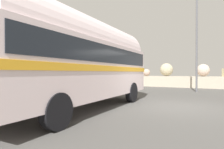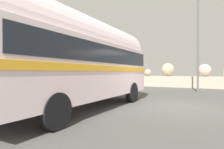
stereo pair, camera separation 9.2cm
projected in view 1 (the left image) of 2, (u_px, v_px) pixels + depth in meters
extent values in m
cube|color=#4A4946|center=(175.00, 107.00, 8.27)|extent=(32.00, 26.00, 0.02)
cube|color=#B0A48E|center=(198.00, 82.00, 18.62)|extent=(31.36, 1.80, 1.10)
cube|color=#A59385|center=(89.00, 71.00, 25.42)|extent=(1.08, 1.24, 1.05)
sphere|color=#B3AD8C|center=(105.00, 70.00, 24.04)|extent=(1.32, 1.32, 1.32)
cube|color=#BE9E8F|center=(130.00, 70.00, 22.43)|extent=(1.87, 1.85, 1.38)
sphere|color=tan|center=(147.00, 73.00, 20.72)|extent=(0.76, 0.76, 0.76)
sphere|color=tan|center=(166.00, 70.00, 20.57)|extent=(1.37, 1.37, 1.37)
sphere|color=#C0A797|center=(203.00, 70.00, 18.67)|extent=(1.20, 1.20, 1.20)
cylinder|color=black|center=(94.00, 90.00, 10.47)|extent=(0.31, 0.97, 0.96)
cylinder|color=black|center=(132.00, 92.00, 9.47)|extent=(0.31, 0.97, 0.96)
cylinder|color=black|center=(1.00, 105.00, 5.83)|extent=(0.31, 0.97, 0.96)
cylinder|color=black|center=(57.00, 111.00, 4.83)|extent=(0.31, 0.97, 0.96)
cube|color=silver|center=(82.00, 70.00, 7.64)|extent=(2.64, 8.46, 2.10)
cylinder|color=silver|center=(82.00, 44.00, 7.63)|extent=(2.43, 8.12, 2.20)
cube|color=gold|center=(82.00, 69.00, 7.64)|extent=(2.69, 8.55, 0.20)
cube|color=black|center=(82.00, 56.00, 7.64)|extent=(2.66, 8.13, 0.64)
cube|color=silver|center=(124.00, 86.00, 11.46)|extent=(2.28, 0.22, 0.28)
cylinder|color=#5B5B60|center=(197.00, 43.00, 14.48)|extent=(0.14, 0.14, 7.44)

